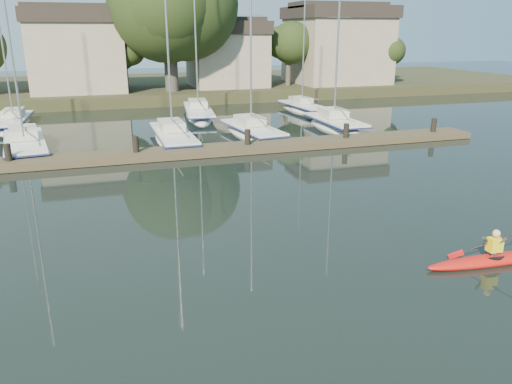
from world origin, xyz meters
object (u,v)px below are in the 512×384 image
object	(u,v)px
sailboat_4	(335,131)
dock	(194,151)
sailboat_3	(252,138)
sailboat_2	(173,144)
sailboat_1	(26,154)
sailboat_6	(199,118)
sailboat_5	(14,128)
kayak	(496,257)
sailboat_7	(303,113)

from	to	relation	value
sailboat_4	dock	bearing A→B (deg)	-155.40
sailboat_3	sailboat_4	world-z (taller)	sailboat_3
dock	sailboat_3	xyz separation A→B (m)	(4.52, 4.05, -0.39)
sailboat_2	sailboat_3	bearing A→B (deg)	2.61
sailboat_1	sailboat_6	distance (m)	14.43
sailboat_3	sailboat_5	bearing A→B (deg)	144.46
sailboat_1	sailboat_5	xyz separation A→B (m)	(-1.70, 8.53, 0.02)
sailboat_3	sailboat_5	world-z (taller)	sailboat_5
sailboat_2	sailboat_4	bearing A→B (deg)	4.68
sailboat_3	sailboat_4	bearing A→B (deg)	0.29
kayak	sailboat_3	world-z (taller)	sailboat_3
sailboat_6	dock	bearing A→B (deg)	-95.17
sailboat_1	sailboat_3	size ratio (longest dim) A/B	1.13
kayak	sailboat_3	size ratio (longest dim) A/B	0.36
sailboat_2	sailboat_5	xyz separation A→B (m)	(-9.88, 8.57, 0.01)
sailboat_4	sailboat_6	world-z (taller)	sailboat_6
kayak	sailboat_6	xyz separation A→B (m)	(-3.06, 28.05, -0.35)
sailboat_6	sailboat_5	bearing A→B (deg)	-171.88
sailboat_1	sailboat_2	distance (m)	8.18
sailboat_3	sailboat_4	xyz separation A→B (m)	(6.13, 0.73, -0.02)
sailboat_6	sailboat_7	xyz separation A→B (m)	(8.77, -0.05, 0.00)
dock	sailboat_3	distance (m)	6.08
dock	sailboat_2	bearing A→B (deg)	98.21
sailboat_4	sailboat_5	world-z (taller)	sailboat_5
kayak	sailboat_6	distance (m)	28.22
sailboat_4	sailboat_7	size ratio (longest dim) A/B	1.07
sailboat_4	sailboat_2	bearing A→B (deg)	-174.48
sailboat_2	sailboat_4	distance (m)	11.24
sailboat_1	dock	bearing A→B (deg)	-31.40
sailboat_3	sailboat_5	distance (m)	17.10
sailboat_4	sailboat_1	bearing A→B (deg)	-176.72
sailboat_3	sailboat_7	bearing A→B (deg)	43.94
dock	kayak	bearing A→B (deg)	-69.43
kayak	sailboat_2	bearing A→B (deg)	111.17
kayak	sailboat_7	xyz separation A→B (m)	(5.71, 28.00, -0.35)
dock	sailboat_1	distance (m)	9.53
sailboat_3	kayak	bearing A→B (deg)	-92.70
dock	sailboat_7	world-z (taller)	sailboat_7
sailboat_3	sailboat_1	bearing A→B (deg)	174.51
sailboat_6	sailboat_7	bearing A→B (deg)	6.82
sailboat_5	sailboat_7	bearing A→B (deg)	2.21
sailboat_2	sailboat_4	xyz separation A→B (m)	(11.20, 0.99, -0.02)
kayak	sailboat_2	world-z (taller)	sailboat_2
sailboat_1	sailboat_7	world-z (taller)	sailboat_1
sailboat_1	sailboat_7	bearing A→B (deg)	15.48
sailboat_2	sailboat_5	size ratio (longest dim) A/B	1.07
sailboat_2	sailboat_5	distance (m)	13.08
kayak	dock	xyz separation A→B (m)	(-5.81, 15.48, 0.03)
sailboat_3	sailboat_2	bearing A→B (deg)	176.52
dock	sailboat_1	bearing A→B (deg)	156.36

